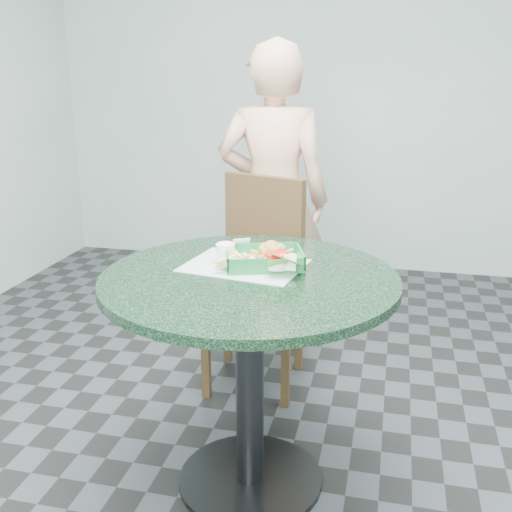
% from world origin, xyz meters
% --- Properties ---
extents(floor, '(4.00, 5.00, 0.02)m').
position_xyz_m(floor, '(0.00, 0.00, 0.00)').
color(floor, '#303335').
rests_on(floor, ground).
extents(wall_back, '(4.00, 0.04, 2.80)m').
position_xyz_m(wall_back, '(0.00, 2.50, 1.40)').
color(wall_back, silver).
rests_on(wall_back, ground).
extents(cafe_table, '(0.94, 0.94, 0.75)m').
position_xyz_m(cafe_table, '(0.00, 0.00, 0.58)').
color(cafe_table, black).
rests_on(cafe_table, floor).
extents(dining_chair, '(0.41, 0.41, 0.93)m').
position_xyz_m(dining_chair, '(-0.15, 0.77, 0.53)').
color(dining_chair, '#40251C').
rests_on(dining_chair, floor).
extents(diner_person, '(0.59, 0.41, 1.55)m').
position_xyz_m(diner_person, '(-0.16, 1.13, 0.77)').
color(diner_person, '#E8AE90').
rests_on(diner_person, floor).
extents(placemat, '(0.42, 0.34, 0.00)m').
position_xyz_m(placemat, '(-0.04, 0.08, 0.75)').
color(placemat, '#9DB6AC').
rests_on(placemat, cafe_table).
extents(food_basket, '(0.25, 0.18, 0.05)m').
position_xyz_m(food_basket, '(0.02, 0.10, 0.77)').
color(food_basket, '#176F34').
rests_on(food_basket, placemat).
extents(crab_sandwich, '(0.13, 0.13, 0.07)m').
position_xyz_m(crab_sandwich, '(0.05, 0.08, 0.80)').
color(crab_sandwich, tan).
rests_on(crab_sandwich, food_basket).
extents(fries_pile, '(0.13, 0.14, 0.04)m').
position_xyz_m(fries_pile, '(-0.06, 0.08, 0.79)').
color(fries_pile, '#DAC577').
rests_on(fries_pile, food_basket).
extents(sauce_ramekin, '(0.06, 0.06, 0.04)m').
position_xyz_m(sauce_ramekin, '(-0.10, 0.14, 0.80)').
color(sauce_ramekin, white).
rests_on(sauce_ramekin, food_basket).
extents(garnish_cup, '(0.12, 0.12, 0.05)m').
position_xyz_m(garnish_cup, '(0.07, 0.03, 0.79)').
color(garnish_cup, silver).
rests_on(garnish_cup, food_basket).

